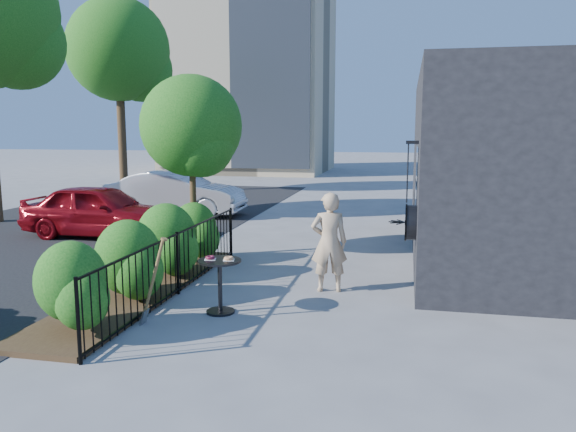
% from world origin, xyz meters
% --- Properties ---
extents(ground, '(120.00, 120.00, 0.00)m').
position_xyz_m(ground, '(0.00, 0.00, 0.00)').
color(ground, gray).
rests_on(ground, ground).
extents(shop_building, '(6.22, 9.00, 4.00)m').
position_xyz_m(shop_building, '(5.50, 4.50, 2.00)').
color(shop_building, black).
rests_on(shop_building, ground).
extents(fence, '(0.05, 6.05, 1.10)m').
position_xyz_m(fence, '(-1.50, 0.00, 0.56)').
color(fence, black).
rests_on(fence, ground).
extents(planting_bed, '(1.30, 6.00, 0.08)m').
position_xyz_m(planting_bed, '(-2.20, 0.00, 0.04)').
color(planting_bed, '#382616').
rests_on(planting_bed, ground).
extents(shrubs, '(1.10, 5.60, 1.24)m').
position_xyz_m(shrubs, '(-2.10, 0.10, 0.70)').
color(shrubs, '#145513').
rests_on(shrubs, ground).
extents(patio_tree, '(2.20, 2.20, 3.94)m').
position_xyz_m(patio_tree, '(-2.24, 2.76, 2.76)').
color(patio_tree, '#3F2B19').
rests_on(patio_tree, ground).
extents(street, '(9.00, 30.00, 0.01)m').
position_xyz_m(street, '(-7.00, 3.00, 0.00)').
color(street, black).
rests_on(street, ground).
extents(street_tree_far, '(4.40, 4.40, 8.28)m').
position_xyz_m(street_tree_far, '(-9.94, 13.96, 5.92)').
color(street_tree_far, '#3F2B19').
rests_on(street_tree_far, ground).
extents(cafe_table, '(0.67, 0.67, 0.90)m').
position_xyz_m(cafe_table, '(-0.47, -0.79, 0.58)').
color(cafe_table, black).
rests_on(cafe_table, ground).
extents(woman, '(0.71, 0.54, 1.75)m').
position_xyz_m(woman, '(1.02, 0.74, 0.88)').
color(woman, tan).
rests_on(woman, ground).
extents(shovel, '(0.45, 0.17, 1.34)m').
position_xyz_m(shovel, '(-1.25, -1.51, 0.59)').
color(shovel, brown).
rests_on(shovel, ground).
extents(car_red, '(4.14, 1.72, 1.40)m').
position_xyz_m(car_red, '(-5.57, 4.47, 0.70)').
color(car_red, maroon).
rests_on(car_red, ground).
extents(car_silver, '(4.48, 1.62, 1.47)m').
position_xyz_m(car_silver, '(-5.09, 8.36, 0.73)').
color(car_silver, '#B9B9BF').
rests_on(car_silver, ground).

